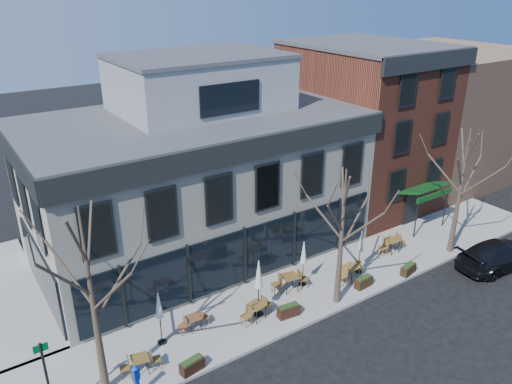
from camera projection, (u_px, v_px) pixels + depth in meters
ground at (244, 286)px, 26.44m from camera, size 120.00×120.00×0.00m
sidewalk_front at (317, 284)px, 26.44m from camera, size 33.50×4.70×0.15m
corner_building at (197, 174)px, 28.49m from camera, size 18.39×10.39×11.10m
red_brick_building at (362, 125)px, 34.70m from camera, size 8.20×11.78×11.18m
bg_building at (440, 111)px, 40.87m from camera, size 12.00×12.00×10.00m
tree_corner at (93, 302)px, 17.97m from camera, size 3.93×3.98×7.92m
tree_mid at (342, 237)px, 23.52m from camera, size 3.50×3.55×7.04m
tree_right at (460, 191)px, 28.05m from camera, size 3.72×3.77×7.48m
sign_pole at (47, 377)px, 17.56m from camera, size 0.50×0.10×3.40m
parked_sedan at (499, 254)px, 27.92m from camera, size 5.59×2.81×1.56m
call_box at (136, 380)px, 18.98m from camera, size 0.29×0.29×1.46m
cafe_set_0 at (140, 363)px, 20.25m from camera, size 1.74×0.79×0.89m
cafe_set_1 at (194, 322)px, 22.78m from camera, size 1.55×0.63×0.81m
cafe_set_2 at (257, 310)px, 23.46m from camera, size 1.90×0.87×0.97m
cafe_set_3 at (290, 281)px, 25.61m from camera, size 2.05×0.95×1.05m
cafe_set_4 at (351, 271)px, 26.54m from camera, size 1.91×0.83×0.99m
cafe_set_5 at (392, 244)px, 29.25m from camera, size 1.92×0.79×1.01m
umbrella_0 at (159, 308)px, 21.36m from camera, size 0.42×0.42×2.64m
umbrella_1 at (259, 277)px, 23.08m from camera, size 0.48×0.48×3.01m
umbrella_2 at (304, 255)px, 25.58m from camera, size 0.41×0.41×2.56m
umbrella_3 at (361, 243)px, 26.73m from camera, size 0.41×0.41×2.54m
planter_0 at (192, 365)px, 20.38m from camera, size 1.08×0.56×0.58m
planter_1 at (289, 311)px, 23.73m from camera, size 1.13×0.56×0.61m
planter_2 at (364, 282)px, 26.00m from camera, size 1.06×0.48×0.58m
planter_3 at (408, 269)px, 27.15m from camera, size 1.07×0.59×0.57m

